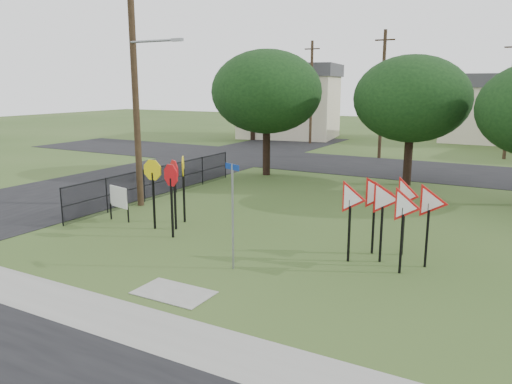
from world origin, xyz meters
TOP-DOWN VIEW (x-y plane):
  - ground at (0.00, 0.00)m, footprint 140.00×140.00m
  - sidewalk at (0.00, -4.20)m, footprint 30.00×1.60m
  - planting_strip at (0.00, -5.40)m, footprint 30.00×0.80m
  - street_left at (-12.00, 10.00)m, footprint 8.00×50.00m
  - street_far at (0.00, 20.00)m, footprint 60.00×8.00m
  - curb_pad at (0.00, -2.40)m, footprint 2.00×1.20m
  - street_name_sign at (0.43, -0.16)m, footprint 0.60×0.27m
  - stop_sign_cluster at (-3.71, 2.21)m, footprint 2.07×2.28m
  - yield_sign_cluster at (4.21, 2.64)m, footprint 3.23×2.15m
  - info_board at (-6.25, 2.11)m, footprint 1.09×0.28m
  - utility_pole_main at (-7.24, 4.50)m, footprint 3.55×0.33m
  - far_pole_a at (-2.00, 24.00)m, footprint 1.40×0.24m
  - far_pole_b at (6.00, 28.00)m, footprint 1.40×0.24m
  - far_pole_c at (-10.00, 30.00)m, footprint 1.40×0.24m
  - fence_run at (-7.60, 6.25)m, footprint 0.05×11.55m
  - house_left at (-14.00, 34.00)m, footprint 10.58×8.88m
  - house_mid at (4.00, 40.00)m, footprint 8.40×8.40m
  - tree_near_left at (-6.00, 14.00)m, footprint 6.40×6.40m
  - tree_near_mid at (2.00, 15.00)m, footprint 6.00×6.00m
  - tree_far_left at (-16.00, 30.00)m, footprint 6.80×6.80m

SIDE VIEW (x-z plane):
  - ground at x=0.00m, z-range 0.00..0.00m
  - planting_strip at x=0.00m, z-range 0.00..0.02m
  - sidewalk at x=0.00m, z-range 0.00..0.02m
  - street_left at x=-12.00m, z-range 0.00..0.02m
  - street_far at x=0.00m, z-range 0.00..0.02m
  - curb_pad at x=0.00m, z-range 0.00..0.02m
  - fence_run at x=-7.60m, z-range 0.03..1.53m
  - info_board at x=-6.25m, z-range 0.23..1.61m
  - street_name_sign at x=0.43m, z-range 0.22..3.33m
  - yield_sign_cluster at x=4.21m, z-range 0.59..3.14m
  - stop_sign_cluster at x=-3.71m, z-range 0.62..3.25m
  - house_mid at x=4.00m, z-range 0.05..6.25m
  - house_left at x=-14.00m, z-range 0.05..7.25m
  - far_pole_b at x=6.00m, z-range 0.10..8.60m
  - tree_near_mid at x=2.00m, z-range 1.14..7.94m
  - far_pole_a at x=-2.00m, z-range 0.10..9.10m
  - far_pole_c at x=-10.00m, z-range 0.10..9.10m
  - tree_near_left at x=-6.00m, z-range 1.22..8.49m
  - tree_far_left at x=-16.00m, z-range 1.31..9.04m
  - utility_pole_main at x=-7.24m, z-range 0.21..10.21m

